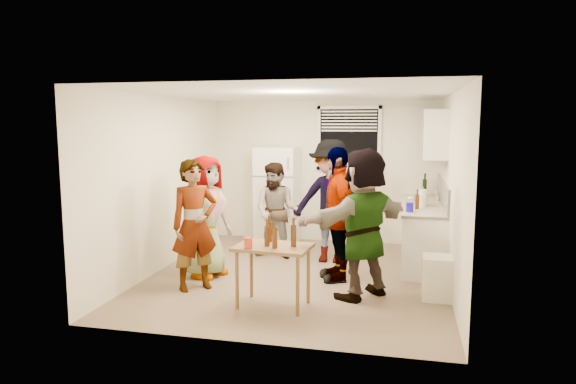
% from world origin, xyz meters
% --- Properties ---
extents(room, '(4.00, 4.50, 2.50)m').
position_xyz_m(room, '(0.00, 0.00, 0.00)').
color(room, white).
rests_on(room, ground).
extents(window, '(1.12, 0.10, 1.06)m').
position_xyz_m(window, '(0.45, 2.21, 1.85)').
color(window, white).
rests_on(window, room).
extents(refrigerator, '(0.70, 0.70, 1.70)m').
position_xyz_m(refrigerator, '(-0.75, 1.88, 0.85)').
color(refrigerator, white).
rests_on(refrigerator, ground).
extents(counter_lower, '(0.60, 2.20, 0.86)m').
position_xyz_m(counter_lower, '(1.70, 1.15, 0.43)').
color(counter_lower, white).
rests_on(counter_lower, ground).
extents(countertop, '(0.64, 2.22, 0.04)m').
position_xyz_m(countertop, '(1.70, 1.15, 0.88)').
color(countertop, beige).
rests_on(countertop, counter_lower).
extents(backsplash, '(0.03, 2.20, 0.36)m').
position_xyz_m(backsplash, '(1.99, 1.15, 1.08)').
color(backsplash, '#B0ACA0').
rests_on(backsplash, countertop).
extents(upper_cabinets, '(0.34, 1.60, 0.70)m').
position_xyz_m(upper_cabinets, '(1.83, 1.35, 1.95)').
color(upper_cabinets, white).
rests_on(upper_cabinets, room).
extents(kettle, '(0.30, 0.28, 0.21)m').
position_xyz_m(kettle, '(1.65, 1.00, 0.90)').
color(kettle, silver).
rests_on(kettle, countertop).
extents(paper_towel, '(0.12, 0.12, 0.25)m').
position_xyz_m(paper_towel, '(1.68, 0.87, 0.90)').
color(paper_towel, white).
rests_on(paper_towel, countertop).
extents(wine_bottle, '(0.07, 0.07, 0.28)m').
position_xyz_m(wine_bottle, '(1.75, 2.01, 0.90)').
color(wine_bottle, black).
rests_on(wine_bottle, countertop).
extents(beer_bottle_counter, '(0.06, 0.06, 0.21)m').
position_xyz_m(beer_bottle_counter, '(1.60, 0.63, 0.90)').
color(beer_bottle_counter, '#47230C').
rests_on(beer_bottle_counter, countertop).
extents(blue_cup, '(0.10, 0.10, 0.13)m').
position_xyz_m(blue_cup, '(1.49, 0.36, 0.90)').
color(blue_cup, '#170FB4').
rests_on(blue_cup, countertop).
extents(picture_frame, '(0.02, 0.17, 0.14)m').
position_xyz_m(picture_frame, '(1.92, 1.53, 0.97)').
color(picture_frame, '#CFCC50').
rests_on(picture_frame, countertop).
extents(trash_bin, '(0.36, 0.36, 0.53)m').
position_xyz_m(trash_bin, '(1.83, -0.55, 0.25)').
color(trash_bin, silver).
rests_on(trash_bin, ground).
extents(serving_table, '(0.90, 0.64, 0.72)m').
position_xyz_m(serving_table, '(-0.04, -1.22, 0.00)').
color(serving_table, brown).
rests_on(serving_table, ground).
extents(beer_bottle_table, '(0.06, 0.06, 0.24)m').
position_xyz_m(beer_bottle_table, '(0.20, -1.20, 0.72)').
color(beer_bottle_table, '#47230C').
rests_on(beer_bottle_table, serving_table).
extents(red_cup, '(0.09, 0.09, 0.12)m').
position_xyz_m(red_cup, '(-0.28, -1.40, 0.72)').
color(red_cup, red).
rests_on(red_cup, serving_table).
extents(guest_grey, '(1.86, 1.36, 0.53)m').
position_xyz_m(guest_grey, '(-1.24, -0.26, 0.00)').
color(guest_grey, gray).
rests_on(guest_grey, ground).
extents(guest_stripe, '(1.58, 1.64, 0.40)m').
position_xyz_m(guest_stripe, '(-1.16, -0.83, 0.00)').
color(guest_stripe, '#141933').
rests_on(guest_stripe, ground).
extents(guest_back_left, '(0.87, 1.57, 0.57)m').
position_xyz_m(guest_back_left, '(-0.52, 0.87, 0.00)').
color(guest_back_left, brown).
rests_on(guest_back_left, ground).
extents(guest_back_right, '(1.24, 1.89, 0.69)m').
position_xyz_m(guest_back_right, '(0.34, 0.85, 0.00)').
color(guest_back_right, '#434449').
rests_on(guest_back_right, ground).
extents(guest_black, '(2.06, 1.62, 0.44)m').
position_xyz_m(guest_black, '(0.55, -0.02, 0.00)').
color(guest_black, black).
rests_on(guest_black, ground).
extents(guest_orange, '(2.49, 2.48, 0.54)m').
position_xyz_m(guest_orange, '(0.94, -0.65, 0.00)').
color(guest_orange, '#DF7C4F').
rests_on(guest_orange, ground).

